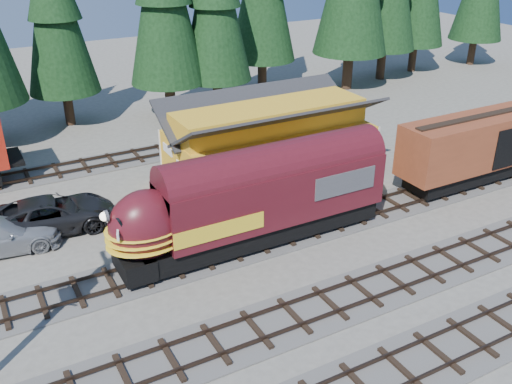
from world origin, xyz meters
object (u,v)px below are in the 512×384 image
depot (270,135)px  boxcar (488,144)px  pickup_truck_a (51,215)px  locomotive (247,205)px

depot → boxcar: size_ratio=1.01×
boxcar → pickup_truck_a: size_ratio=1.91×
locomotive → boxcar: (16.78, 0.00, 0.09)m
locomotive → depot: bearing=52.3°
locomotive → pickup_truck_a: bearing=142.1°
depot → pickup_truck_a: size_ratio=1.93×
depot → locomotive: (-5.03, -6.50, -0.63)m
boxcar → depot: bearing=151.1°
depot → locomotive: bearing=-127.7°
depot → locomotive: size_ratio=0.88×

